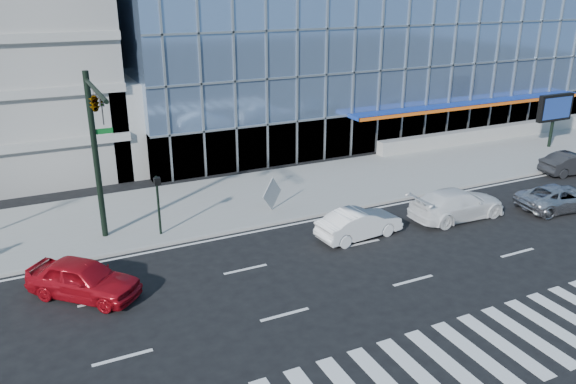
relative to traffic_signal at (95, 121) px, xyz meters
name	(u,v)px	position (x,y,z in m)	size (l,w,h in m)	color
ground	(361,244)	(11.00, -4.57, -6.16)	(160.00, 160.00, 0.00)	black
sidewalk	(289,191)	(11.00, 3.43, -6.09)	(120.00, 8.00, 0.15)	gray
theatre_building	(340,33)	(25.00, 21.43, 1.34)	(42.00, 26.00, 15.00)	#6B88B2
ramp_block	(148,119)	(5.00, 13.43, -3.16)	(6.00, 8.00, 6.00)	gray
retaining_wall	(531,127)	(35.00, 7.03, -5.51)	(30.00, 0.80, 1.00)	gray
traffic_signal	(95,121)	(0.00, 0.00, 0.00)	(1.14, 5.74, 8.00)	black
ped_signal_post	(158,197)	(2.50, 0.37, -4.02)	(0.30, 0.33, 3.00)	black
marquee_sign	(555,109)	(33.00, 3.42, -3.10)	(3.20, 0.43, 4.00)	black
silver_suv	(560,198)	(23.29, -5.57, -5.48)	(2.27, 4.92, 1.37)	#BABABF
white_suv	(457,204)	(17.29, -4.06, -5.37)	(2.24, 5.51, 1.60)	white
white_sedan	(359,223)	(11.29, -3.86, -5.44)	(1.54, 4.41, 1.45)	white
dark_sedan	(573,163)	(29.29, -1.57, -5.45)	(1.52, 4.36, 1.44)	black
red_sedan	(83,279)	(-1.60, -3.88, -5.38)	(1.85, 4.60, 1.57)	#A60C17
tilted_panel	(272,194)	(8.78, 0.98, -5.10)	(1.30, 0.06, 1.30)	#A6A6A6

